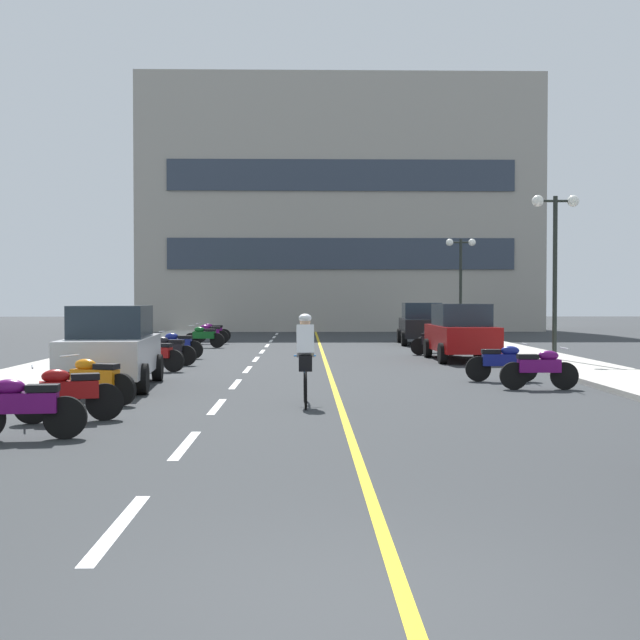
{
  "coord_description": "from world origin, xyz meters",
  "views": [
    {
      "loc": [
        -0.4,
        -5.07,
        1.95
      ],
      "look_at": [
        0.05,
        19.49,
        1.35
      ],
      "focal_mm": 46.43,
      "sensor_mm": 36.0,
      "label": 1
    }
  ],
  "objects_px": {
    "motorcycle_3": "(94,379)",
    "motorcycle_12": "(209,333)",
    "motorcycle_1": "(23,406)",
    "motorcycle_10": "(437,340)",
    "parked_car_near": "(112,346)",
    "motorcycle_7": "(168,350)",
    "motorcycle_4": "(540,368)",
    "motorcycle_8": "(177,345)",
    "parked_car_mid": "(461,332)",
    "parked_car_far": "(421,323)",
    "motorcycle_11": "(204,336)",
    "motorcycle_2": "(68,393)",
    "street_lamp_mid": "(555,239)",
    "cyclist_rider": "(305,357)",
    "motorcycle_13": "(212,332)",
    "motorcycle_5": "(502,362)",
    "motorcycle_6": "(155,354)",
    "motorcycle_9": "(435,342)",
    "street_lamp_far": "(461,265)"
  },
  "relations": [
    {
      "from": "parked_car_near",
      "to": "motorcycle_3",
      "type": "relative_size",
      "value": 2.63
    },
    {
      "from": "motorcycle_4",
      "to": "parked_car_mid",
      "type": "bearing_deg",
      "value": 90.47
    },
    {
      "from": "motorcycle_9",
      "to": "motorcycle_10",
      "type": "relative_size",
      "value": 1.03
    },
    {
      "from": "motorcycle_3",
      "to": "cyclist_rider",
      "type": "distance_m",
      "value": 3.94
    },
    {
      "from": "motorcycle_13",
      "to": "parked_car_far",
      "type": "bearing_deg",
      "value": -13.08
    },
    {
      "from": "parked_car_far",
      "to": "motorcycle_13",
      "type": "xyz_separation_m",
      "value": [
        -9.39,
        2.18,
        -0.44
      ]
    },
    {
      "from": "parked_car_far",
      "to": "motorcycle_10",
      "type": "bearing_deg",
      "value": -92.31
    },
    {
      "from": "motorcycle_4",
      "to": "motorcycle_6",
      "type": "height_order",
      "value": "same"
    },
    {
      "from": "parked_car_far",
      "to": "motorcycle_1",
      "type": "height_order",
      "value": "parked_car_far"
    },
    {
      "from": "motorcycle_8",
      "to": "parked_car_mid",
      "type": "bearing_deg",
      "value": -5.67
    },
    {
      "from": "motorcycle_11",
      "to": "parked_car_near",
      "type": "bearing_deg",
      "value": -90.71
    },
    {
      "from": "street_lamp_mid",
      "to": "parked_car_mid",
      "type": "height_order",
      "value": "street_lamp_mid"
    },
    {
      "from": "parked_car_mid",
      "to": "motorcycle_7",
      "type": "xyz_separation_m",
      "value": [
        -9.07,
        -1.9,
        -0.44
      ]
    },
    {
      "from": "street_lamp_mid",
      "to": "motorcycle_6",
      "type": "relative_size",
      "value": 3.06
    },
    {
      "from": "motorcycle_7",
      "to": "cyclist_rider",
      "type": "height_order",
      "value": "cyclist_rider"
    },
    {
      "from": "motorcycle_5",
      "to": "motorcycle_7",
      "type": "distance_m",
      "value": 10.06
    },
    {
      "from": "parked_car_near",
      "to": "motorcycle_4",
      "type": "relative_size",
      "value": 2.53
    },
    {
      "from": "motorcycle_12",
      "to": "motorcycle_11",
      "type": "bearing_deg",
      "value": -87.83
    },
    {
      "from": "motorcycle_6",
      "to": "motorcycle_11",
      "type": "relative_size",
      "value": 0.98
    },
    {
      "from": "motorcycle_2",
      "to": "motorcycle_8",
      "type": "distance_m",
      "value": 14.16
    },
    {
      "from": "motorcycle_1",
      "to": "motorcycle_3",
      "type": "height_order",
      "value": "same"
    },
    {
      "from": "street_lamp_far",
      "to": "motorcycle_10",
      "type": "height_order",
      "value": "street_lamp_far"
    },
    {
      "from": "parked_car_mid",
      "to": "motorcycle_8",
      "type": "relative_size",
      "value": 2.48
    },
    {
      "from": "motorcycle_3",
      "to": "motorcycle_10",
      "type": "height_order",
      "value": "same"
    },
    {
      "from": "motorcycle_8",
      "to": "cyclist_rider",
      "type": "xyz_separation_m",
      "value": [
        4.22,
        -12.12,
        0.41
      ]
    },
    {
      "from": "motorcycle_3",
      "to": "motorcycle_13",
      "type": "relative_size",
      "value": 0.96
    },
    {
      "from": "motorcycle_3",
      "to": "motorcycle_6",
      "type": "height_order",
      "value": "same"
    },
    {
      "from": "motorcycle_2",
      "to": "motorcycle_10",
      "type": "height_order",
      "value": "same"
    },
    {
      "from": "motorcycle_5",
      "to": "motorcycle_8",
      "type": "height_order",
      "value": "same"
    },
    {
      "from": "motorcycle_7",
      "to": "motorcycle_4",
      "type": "bearing_deg",
      "value": -36.37
    },
    {
      "from": "parked_car_near",
      "to": "motorcycle_12",
      "type": "xyz_separation_m",
      "value": [
        0.08,
        18.0,
        -0.44
      ]
    },
    {
      "from": "parked_car_near",
      "to": "motorcycle_7",
      "type": "bearing_deg",
      "value": 87.82
    },
    {
      "from": "motorcycle_4",
      "to": "motorcycle_12",
      "type": "distance_m",
      "value": 20.8
    },
    {
      "from": "street_lamp_far",
      "to": "motorcycle_7",
      "type": "distance_m",
      "value": 19.93
    },
    {
      "from": "motorcycle_11",
      "to": "cyclist_rider",
      "type": "relative_size",
      "value": 0.95
    },
    {
      "from": "motorcycle_4",
      "to": "cyclist_rider",
      "type": "relative_size",
      "value": 0.96
    },
    {
      "from": "motorcycle_7",
      "to": "motorcycle_9",
      "type": "xyz_separation_m",
      "value": [
        8.63,
        4.35,
        0.0
      ]
    },
    {
      "from": "parked_car_far",
      "to": "motorcycle_10",
      "type": "distance_m",
      "value": 5.65
    },
    {
      "from": "motorcycle_2",
      "to": "street_lamp_mid",
      "type": "bearing_deg",
      "value": 46.79
    },
    {
      "from": "motorcycle_10",
      "to": "motorcycle_12",
      "type": "height_order",
      "value": "same"
    },
    {
      "from": "motorcycle_3",
      "to": "motorcycle_12",
      "type": "height_order",
      "value": "same"
    },
    {
      "from": "motorcycle_2",
      "to": "motorcycle_7",
      "type": "xyz_separation_m",
      "value": [
        -0.29,
        11.33,
        0.0
      ]
    },
    {
      "from": "parked_car_near",
      "to": "motorcycle_12",
      "type": "distance_m",
      "value": 18.01
    },
    {
      "from": "street_lamp_far",
      "to": "motorcycle_9",
      "type": "xyz_separation_m",
      "value": [
        -3.06,
        -11.48,
        -3.2
      ]
    },
    {
      "from": "motorcycle_1",
      "to": "motorcycle_10",
      "type": "xyz_separation_m",
      "value": [
        8.79,
        18.89,
        0.0
      ]
    },
    {
      "from": "motorcycle_3",
      "to": "motorcycle_11",
      "type": "relative_size",
      "value": 0.97
    },
    {
      "from": "motorcycle_7",
      "to": "motorcycle_9",
      "type": "height_order",
      "value": "same"
    },
    {
      "from": "motorcycle_12",
      "to": "cyclist_rider",
      "type": "bearing_deg",
      "value": -78.75
    },
    {
      "from": "parked_car_mid",
      "to": "motorcycle_9",
      "type": "distance_m",
      "value": 2.53
    },
    {
      "from": "motorcycle_11",
      "to": "street_lamp_mid",
      "type": "bearing_deg",
      "value": -34.62
    }
  ]
}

